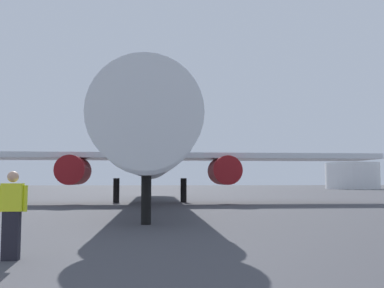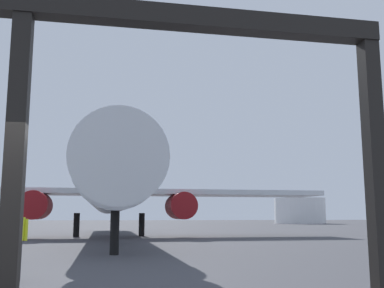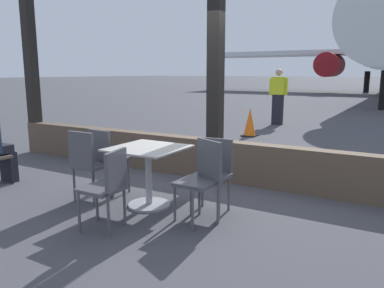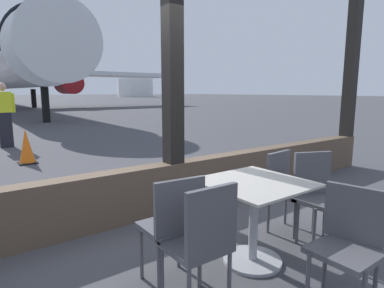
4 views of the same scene
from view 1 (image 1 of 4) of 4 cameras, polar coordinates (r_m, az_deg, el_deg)
name	(u,v)px [view 1 (image 1 of 4)]	position (r m, az deg, el deg)	size (l,w,h in m)	color
ground_plane	(136,197)	(42.64, -7.09, -6.72)	(220.00, 220.00, 0.00)	#424247
airplane	(150,152)	(30.65, -5.32, -0.99)	(31.73, 36.32, 10.33)	silver
ground_crew_worker	(12,214)	(9.64, -21.87, -8.21)	(0.57, 0.22, 1.74)	black
fuel_storage_tank	(352,176)	(90.71, 19.65, -3.81)	(9.94, 9.94, 4.96)	white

